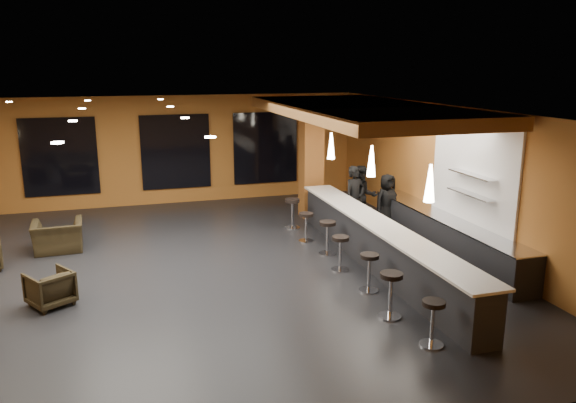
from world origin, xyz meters
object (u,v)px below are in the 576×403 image
object	(u,v)px
staff_b	(362,197)
bar_stool_1	(391,289)
bar_stool_2	(369,268)
staff_a	(355,199)
pendant_2	(331,146)
prep_counter	(444,235)
bar_stool_4	(327,233)
bar_stool_6	(292,210)
bar_counter	(378,246)
bar_stool_3	(340,249)
column	(311,159)
pendant_0	(430,183)
pendant_1	(371,161)
armchair_d	(58,236)
staff_c	(387,201)
bar_stool_0	(433,317)
armchair_b	(50,288)
bar_stool_5	(306,223)

from	to	relation	value
staff_b	bar_stool_1	distance (m)	5.77
staff_b	bar_stool_2	size ratio (longest dim) A/B	2.23
staff_a	pendant_2	bearing A→B (deg)	149.32
prep_counter	bar_stool_2	bearing A→B (deg)	-148.77
prep_counter	bar_stool_4	distance (m)	2.84
staff_a	bar_stool_6	xyz separation A→B (m)	(-1.57, 0.67, -0.36)
staff_a	bar_counter	bearing A→B (deg)	-121.34
bar_stool_3	bar_stool_2	bearing A→B (deg)	-85.09
staff_a	bar_stool_3	size ratio (longest dim) A/B	2.30
column	pendant_0	size ratio (longest dim) A/B	5.00
pendant_1	bar_stool_4	bearing A→B (deg)	137.57
prep_counter	pendant_1	size ratio (longest dim) A/B	8.57
armchair_d	staff_c	bearing A→B (deg)	173.93
bar_stool_1	bar_stool_3	distance (m)	2.48
staff_b	bar_stool_0	size ratio (longest dim) A/B	2.24
armchair_b	bar_stool_0	xyz separation A→B (m)	(6.10, -3.49, 0.16)
bar_stool_1	bar_stool_3	xyz separation A→B (m)	(0.03, 2.48, -0.04)
pendant_2	staff_a	distance (m)	1.60
column	staff_c	size ratio (longest dim) A/B	2.28
armchair_b	staff_b	bearing A→B (deg)	169.89
prep_counter	armchair_b	xyz separation A→B (m)	(-8.82, -0.55, -0.09)
bar_stool_3	armchair_b	bearing A→B (deg)	-178.58
bar_counter	pendant_0	size ratio (longest dim) A/B	11.43
pendant_0	pendant_1	bearing A→B (deg)	90.00
prep_counter	bar_stool_6	xyz separation A→B (m)	(-2.91, 3.03, 0.11)
bar_stool_3	bar_stool_5	world-z (taller)	bar_stool_3
pendant_2	column	bearing A→B (deg)	90.00
pendant_0	bar_stool_4	size ratio (longest dim) A/B	0.86
armchair_b	bar_stool_2	world-z (taller)	bar_stool_2
bar_stool_4	bar_stool_5	distance (m)	1.11
bar_counter	staff_c	size ratio (longest dim) A/B	5.20
armchair_b	bar_stool_3	distance (m)	5.97
column	pendant_1	world-z (taller)	column
pendant_1	bar_stool_2	bearing A→B (deg)	-114.31
column	armchair_d	bearing A→B (deg)	-169.45
bar_counter	bar_stool_5	world-z (taller)	bar_counter
pendant_2	bar_stool_4	size ratio (longest dim) A/B	0.86
pendant_2	bar_stool_1	world-z (taller)	pendant_2
column	armchair_b	distance (m)	8.38
pendant_1	bar_stool_5	world-z (taller)	pendant_1
staff_c	staff_b	bearing A→B (deg)	140.47
pendant_0	bar_stool_2	world-z (taller)	pendant_0
column	armchair_d	size ratio (longest dim) A/B	3.02
pendant_2	staff_c	distance (m)	2.26
column	bar_stool_5	size ratio (longest dim) A/B	4.61
pendant_0	pendant_2	bearing A→B (deg)	90.00
pendant_0	bar_stool_1	distance (m)	2.05
pendant_2	bar_stool_2	xyz separation A→B (m)	(-0.75, -4.17, -1.85)
armchair_d	bar_stool_6	world-z (taller)	bar_stool_6
bar_counter	bar_stool_2	bearing A→B (deg)	-122.81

